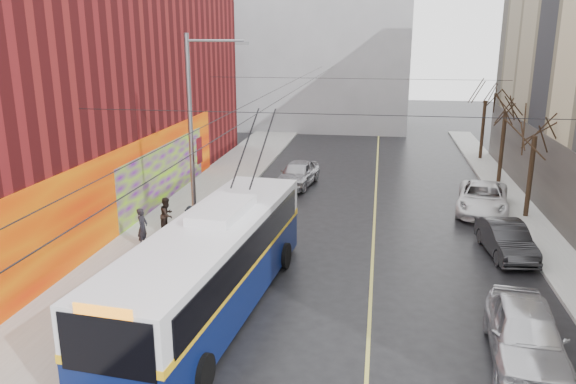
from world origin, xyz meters
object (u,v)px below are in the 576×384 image
parked_car_a (526,333)px  parked_car_c (483,198)px  following_car (298,173)px  streetlight_pole (195,135)px  tree_near (537,120)px  trolleybus (213,265)px  pedestrian_b (167,215)px  parked_car_b (506,239)px  tree_far (486,90)px  tree_mid (507,99)px  pedestrian_c (192,222)px  pedestrian_a (143,227)px

parked_car_a → parked_car_c: size_ratio=0.91×
parked_car_c → following_car: size_ratio=1.18×
streetlight_pole → tree_near: 16.28m
streetlight_pole → parked_car_c: streetlight_pole is taller
trolleybus → pedestrian_b: (-4.26, 6.88, -0.70)m
trolleybus → parked_car_b: (10.60, 6.80, -0.97)m
parked_car_b → parked_car_a: bearing=-104.5°
tree_far → pedestrian_b: size_ratio=4.01×
tree_far → following_car: tree_far is taller
parked_car_c → tree_mid: bearing=82.1°
tree_near → following_car: size_ratio=1.40×
tree_mid → pedestrian_b: 21.28m
pedestrian_c → parked_car_b: bearing=-148.6°
tree_mid → parked_car_b: bearing=-99.4°
following_car → parked_car_a: bearing=-54.1°
parked_car_c → pedestrian_a: (-15.26, -7.89, 0.25)m
trolleybus → pedestrian_b: bearing=126.9°
pedestrian_a → pedestrian_c: pedestrian_a is taller
parked_car_b → pedestrian_a: size_ratio=2.51×
parked_car_b → following_car: bearing=129.6°
parked_car_a → pedestrian_c: (-12.36, 7.59, 0.07)m
trolleybus → parked_car_c: trolleybus is taller
pedestrian_a → pedestrian_b: 1.95m
streetlight_pole → pedestrian_c: streetlight_pole is taller
parked_car_a → following_car: size_ratio=1.08×
tree_near → pedestrian_b: tree_near is taller
tree_far → pedestrian_b: bearing=-131.4°
parked_car_a → following_car: 20.11m
pedestrian_b → streetlight_pole: bearing=-107.6°
streetlight_pole → parked_car_b: streetlight_pole is taller
tree_far → pedestrian_c: tree_far is taller
parked_car_b → pedestrian_c: bearing=175.8°
tree_mid → parked_car_c: (-2.00, -6.22, -4.50)m
streetlight_pole → pedestrian_a: (-2.12, -1.11, -3.85)m
trolleybus → following_car: size_ratio=2.81×
tree_far → pedestrian_c: (-15.50, -19.88, -4.23)m
parked_car_b → tree_far: bearing=77.2°
tree_near → tree_far: (0.00, 14.00, 0.17)m
parked_car_a → pedestrian_b: (-13.76, 8.27, 0.13)m
streetlight_pole → pedestrian_c: 3.95m
trolleybus → tree_near: bearing=48.8°
following_car → pedestrian_b: 10.72m
parked_car_a → parked_car_b: (1.11, 8.19, -0.13)m
pedestrian_c → tree_far: bearing=-99.2°
parked_car_c → pedestrian_b: pedestrian_b is taller
parked_car_b → pedestrian_a: bearing=-179.9°
streetlight_pole → tree_mid: bearing=40.7°
tree_mid → parked_car_a: bearing=-98.7°
tree_mid → following_car: (-12.25, -2.54, -4.48)m
following_car → pedestrian_c: pedestrian_c is taller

